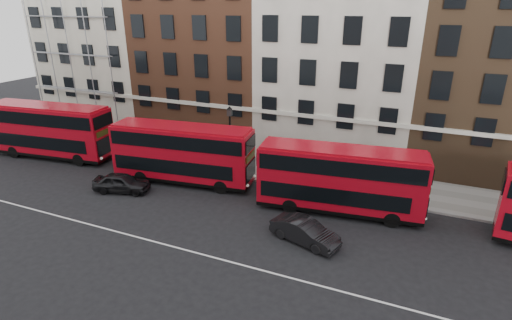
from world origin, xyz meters
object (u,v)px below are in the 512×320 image
at_px(bus_a, 49,129).
at_px(car_front, 305,232).
at_px(car_rear, 122,183).
at_px(bus_c, 339,178).
at_px(bus_b, 182,152).

relative_size(bus_a, car_front, 2.81).
xyz_separation_m(bus_a, car_rear, (10.34, -3.19, -1.83)).
relative_size(bus_c, car_front, 2.61).
bearing_deg(bus_a, car_rear, -24.03).
relative_size(bus_a, bus_b, 1.06).
distance_m(bus_a, car_rear, 10.98).
xyz_separation_m(car_rear, car_front, (13.99, -1.13, -0.02)).
bearing_deg(car_front, bus_c, 4.87).
relative_size(bus_b, bus_c, 1.02).
bearing_deg(bus_c, car_front, -108.89).
bearing_deg(car_front, car_rear, 102.08).
xyz_separation_m(bus_b, car_front, (10.82, -4.31, -1.71)).
bearing_deg(bus_b, car_front, -28.96).
distance_m(bus_a, car_front, 24.78).
bearing_deg(bus_b, bus_c, -7.23).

